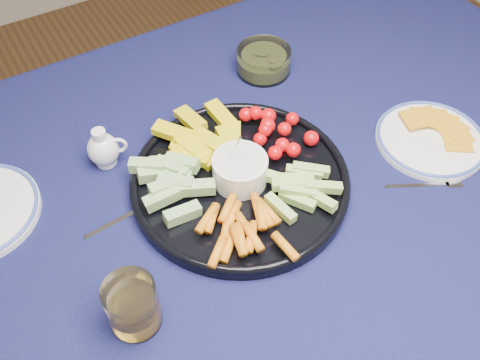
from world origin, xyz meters
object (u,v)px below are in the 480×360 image
creamer_pitcher (104,149)px  pickle_bowl (264,62)px  cheese_plate (431,138)px  juice_tumbler (133,307)px  crudite_platter (239,178)px  dining_table (240,213)px

creamer_pitcher → pickle_bowl: size_ratio=0.69×
pickle_bowl → cheese_plate: size_ratio=0.56×
creamer_pitcher → juice_tumbler: 0.34m
juice_tumbler → crudite_platter: bearing=28.7°
crudite_platter → creamer_pitcher: crudite_platter is taller
crudite_platter → creamer_pitcher: size_ratio=4.84×
dining_table → crudite_platter: 0.11m
creamer_pitcher → crudite_platter: bearing=-44.5°
dining_table → crudite_platter: (-0.00, -0.00, 0.11)m
dining_table → cheese_plate: cheese_plate is taller
cheese_plate → crudite_platter: bearing=165.9°
dining_table → cheese_plate: bearing=-14.6°
cheese_plate → creamer_pitcher: bearing=153.9°
dining_table → pickle_bowl: pickle_bowl is taller
pickle_bowl → cheese_plate: (0.16, -0.36, -0.01)m
dining_table → cheese_plate: 0.41m
crudite_platter → creamer_pitcher: bearing=135.5°
creamer_pitcher → juice_tumbler: size_ratio=0.88×
pickle_bowl → juice_tumbler: juice_tumbler is taller
dining_table → creamer_pitcher: bearing=136.6°
creamer_pitcher → dining_table: bearing=-43.4°
juice_tumbler → pickle_bowl: bearing=39.9°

